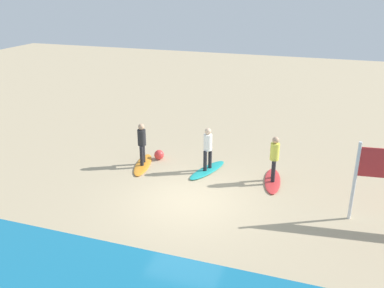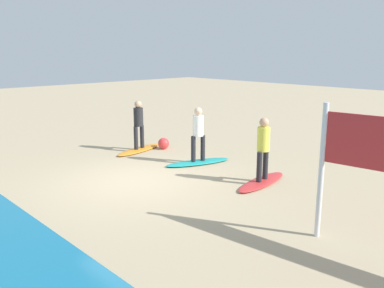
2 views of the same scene
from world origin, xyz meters
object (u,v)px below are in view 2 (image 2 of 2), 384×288
at_px(surfboard_teal, 198,162).
at_px(beach_ball, 164,143).
at_px(surfboard_orange, 139,150).
at_px(surfer_teal, 198,130).
at_px(surfboard_red, 262,182).
at_px(surfer_red, 263,145).
at_px(surfer_orange, 139,121).

height_order(surfboard_teal, beach_ball, beach_ball).
xyz_separation_m(surfboard_orange, beach_ball, (-0.36, -0.79, 0.15)).
bearing_deg(surfboard_teal, surfboard_orange, -64.11).
xyz_separation_m(surfer_teal, beach_ball, (2.19, -0.46, -0.84)).
relative_size(surfboard_red, surfboard_orange, 1.00).
xyz_separation_m(surfboard_teal, surfer_teal, (-0.00, 0.00, 0.99)).
height_order(surfer_red, surfboard_teal, surfer_red).
distance_m(surfer_red, surfboard_teal, 2.68).
xyz_separation_m(surfer_teal, surfboard_orange, (2.54, 0.33, -0.99)).
relative_size(surfer_teal, surfboard_orange, 0.78).
relative_size(surfer_red, beach_ball, 4.15).
height_order(surfer_red, surfer_teal, same).
bearing_deg(surfboard_orange, surfboard_teal, 84.08).
relative_size(surfer_red, surfboard_teal, 0.78).
bearing_deg(surfboard_orange, surfer_red, 79.07).
bearing_deg(surfer_teal, surfboard_red, 177.26).
bearing_deg(surfboard_teal, surfer_orange, -64.11).
relative_size(surfboard_orange, surfer_orange, 1.28).
bearing_deg(surfboard_red, surfer_red, -7.85).
height_order(surfboard_red, surfer_teal, surfer_teal).
bearing_deg(beach_ball, surfer_red, 172.98).
relative_size(surfer_teal, surfer_orange, 1.00).
bearing_deg(surfboard_orange, surfboard_red, 79.07).
height_order(surfer_red, surfer_orange, same).
bearing_deg(surfer_teal, surfer_red, 177.26).
xyz_separation_m(surfboard_red, surfboard_teal, (2.49, -0.12, 0.00)).
xyz_separation_m(surfboard_orange, surfer_orange, (0.00, 0.00, 0.99)).
bearing_deg(surfer_teal, surfboard_teal, 0.00).
relative_size(surfboard_red, surfboard_teal, 1.00).
relative_size(surfboard_teal, surfer_orange, 1.28).
bearing_deg(beach_ball, surfboard_teal, 168.22).
distance_m(surfboard_teal, surfer_teal, 0.99).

